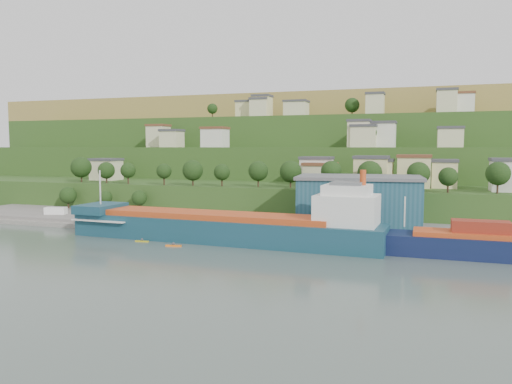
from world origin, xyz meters
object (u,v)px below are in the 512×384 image
at_px(warehouse, 359,201).
at_px(cargo_ship_near, 232,229).
at_px(kayak_orange, 174,245).
at_px(caravan, 56,212).

bearing_deg(warehouse, cargo_ship_near, -147.02).
xyz_separation_m(warehouse, kayak_orange, (-36.93, -30.53, -8.16)).
xyz_separation_m(cargo_ship_near, warehouse, (26.51, 21.47, 5.32)).
bearing_deg(caravan, cargo_ship_near, -28.57).
bearing_deg(warehouse, caravan, 178.76).
bearing_deg(cargo_ship_near, warehouse, 41.15).
bearing_deg(kayak_orange, caravan, 144.18).
height_order(warehouse, kayak_orange, warehouse).
distance_m(warehouse, kayak_orange, 48.60).
bearing_deg(warehouse, kayak_orange, -146.44).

